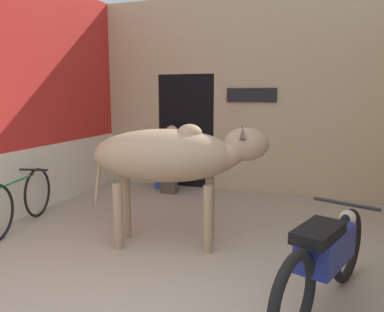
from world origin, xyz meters
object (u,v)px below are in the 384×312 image
Objects in this scene: cow at (173,157)px; plastic_stool at (161,177)px; shopkeeper_seated at (171,157)px; bicycle at (19,201)px; motorcycle_near at (325,257)px.

plastic_stool is at bearing 116.84° from cow.
shopkeeper_seated is 3.07× the size of plastic_stool.
motorcycle_near is at bearing -10.33° from bicycle.
cow is 5.25× the size of plastic_stool.
plastic_stool is at bearing 70.76° from bicycle.
bicycle is at bearing -176.32° from cow.
cow is at bearing 3.68° from bicycle.
plastic_stool is (-2.91, 3.29, -0.25)m from motorcycle_near.
cow reaches higher than motorcycle_near.
plastic_stool is (0.91, 2.60, -0.15)m from bicycle.
shopkeeper_seated reaches higher than plastic_stool.
plastic_stool is at bearing 144.81° from shopkeeper_seated.
bicycle is at bearing 169.67° from motorcycle_near.
motorcycle_near is at bearing -26.55° from cow.
motorcycle_near is 1.51× the size of shopkeeper_seated.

